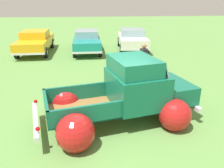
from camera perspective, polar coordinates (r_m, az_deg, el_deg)
The scene contains 6 objects.
ground_plane at distance 6.99m, azimuth 0.78°, elevation -9.25°, with size 80.00×80.00×0.00m, color #609347.
vintage_pickup_truck at distance 6.77m, azimuth 3.91°, elevation -3.14°, with size 4.93×3.54×1.96m.
show_car_0 at distance 16.29m, azimuth -18.57°, elevation 10.15°, with size 1.98×4.71×1.43m.
show_car_1 at distance 15.82m, azimuth -6.30°, elevation 10.78°, with size 1.84×4.57×1.43m.
show_car_2 at distance 16.47m, azimuth 5.03°, elevation 11.22°, with size 2.20×4.38×1.43m.
spectator_0 at distance 10.39m, azimuth 7.86°, elevation 6.19°, with size 0.47×0.50×1.61m.
Camera 1 is at (-0.70, -6.01, 3.50)m, focal length 36.69 mm.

